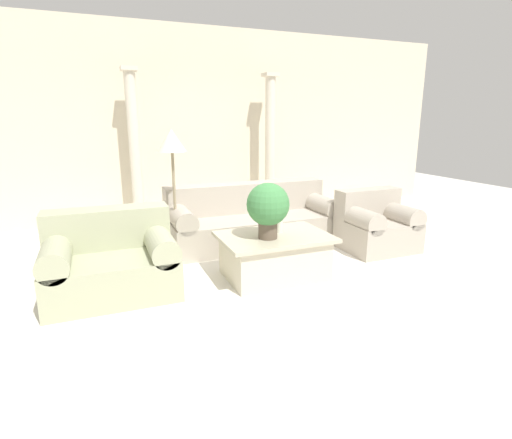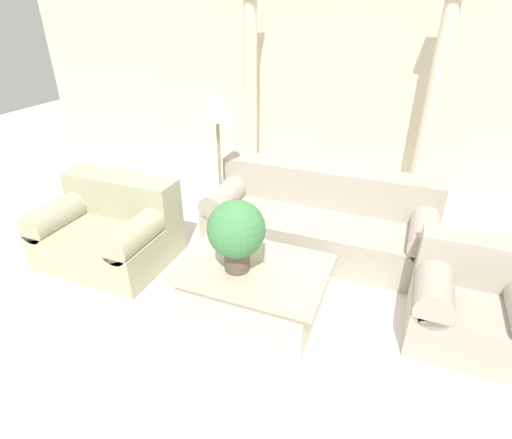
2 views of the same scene
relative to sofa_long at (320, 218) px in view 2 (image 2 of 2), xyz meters
name	(u,v)px [view 2 (image 2 of 2)]	position (x,y,z in m)	size (l,w,h in m)	color
ground_plane	(262,279)	(-0.34, -0.82, -0.33)	(16.00, 16.00, 0.00)	silver
wall_back	(337,66)	(-0.34, 1.90, 1.27)	(10.00, 0.06, 3.20)	beige
sofa_long	(320,218)	(0.00, 0.00, 0.00)	(2.33, 0.94, 0.81)	#ADA393
loveseat	(111,228)	(-1.92, -1.01, 0.01)	(1.24, 0.94, 0.81)	#A8AB89
coffee_table	(254,290)	(-0.24, -1.28, -0.08)	(1.18, 0.84, 0.48)	beige
potted_plant	(236,231)	(-0.35, -1.35, 0.50)	(0.45, 0.45, 0.59)	brown
pillar_candle	(269,254)	(-0.15, -1.18, 0.24)	(0.09, 0.09, 0.17)	silver
floor_lamp	(217,117)	(-1.10, -0.14, 1.01)	(0.35, 0.35, 1.58)	gray
column_left	(251,93)	(-1.39, 1.44, 0.92)	(0.24, 0.24, 2.45)	beige
column_right	(431,108)	(0.90, 1.44, 0.92)	(0.24, 0.24, 2.45)	beige
armchair	(474,301)	(1.43, -0.89, 0.01)	(0.91, 0.76, 0.78)	#ADA393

